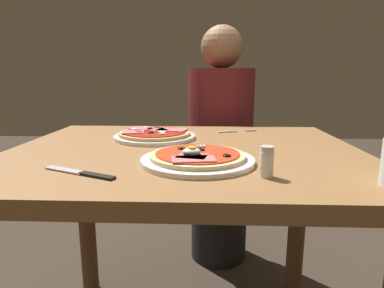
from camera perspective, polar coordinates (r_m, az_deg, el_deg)
dining_table at (r=1.00m, az=-1.28°, el=-7.84°), size 1.02×0.83×0.74m
pizza_foreground at (r=0.80m, az=0.94°, el=-2.47°), size 0.28×0.28×0.05m
pizza_across_left at (r=1.12m, az=-6.54°, el=1.59°), size 0.28×0.28×0.03m
fork at (r=1.25m, az=7.32°, el=2.21°), size 0.15×0.07×0.00m
knife at (r=0.75m, az=-18.42°, el=-4.87°), size 0.18×0.10×0.01m
salt_shaker at (r=0.70m, az=12.89°, el=-3.07°), size 0.03×0.03×0.07m
diner_person at (r=1.65m, az=4.91°, el=-1.70°), size 0.32×0.32×1.18m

